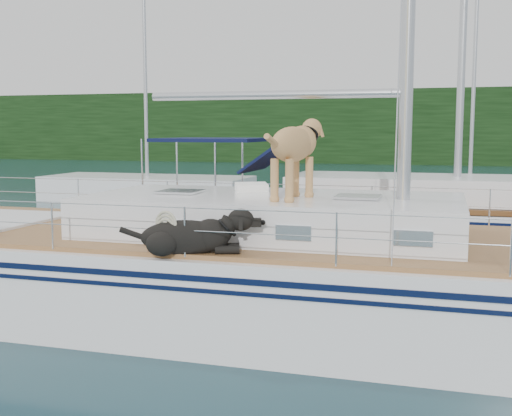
% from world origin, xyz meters
% --- Properties ---
extents(ground, '(120.00, 120.00, 0.00)m').
position_xyz_m(ground, '(0.00, 0.00, 0.00)').
color(ground, black).
rests_on(ground, ground).
extents(tree_line, '(90.00, 3.00, 6.00)m').
position_xyz_m(tree_line, '(0.00, 45.00, 3.00)').
color(tree_line, black).
rests_on(tree_line, ground).
extents(shore_bank, '(92.00, 1.00, 1.20)m').
position_xyz_m(shore_bank, '(0.00, 46.20, 0.60)').
color(shore_bank, '#595147').
rests_on(shore_bank, ground).
extents(main_sailboat, '(12.00, 3.97, 14.01)m').
position_xyz_m(main_sailboat, '(0.10, -0.01, 0.69)').
color(main_sailboat, white).
rests_on(main_sailboat, ground).
extents(neighbor_sailboat, '(11.00, 3.50, 13.30)m').
position_xyz_m(neighbor_sailboat, '(1.09, 5.82, 0.63)').
color(neighbor_sailboat, white).
rests_on(neighbor_sailboat, ground).
extents(bg_boat_west, '(8.00, 3.00, 11.65)m').
position_xyz_m(bg_boat_west, '(-8.00, 14.00, 0.45)').
color(bg_boat_west, white).
rests_on(bg_boat_west, ground).
extents(bg_boat_center, '(7.20, 3.00, 11.65)m').
position_xyz_m(bg_boat_center, '(4.00, 16.00, 0.45)').
color(bg_boat_center, white).
rests_on(bg_boat_center, ground).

